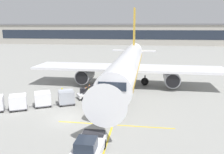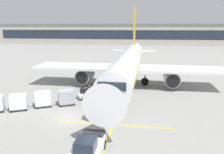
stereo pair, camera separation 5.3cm
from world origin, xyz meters
name	(u,v)px [view 1 (the left image)]	position (x,y,z in m)	size (l,w,h in m)	color
ground_plane	(68,118)	(0.00, 0.00, 0.00)	(600.00, 600.00, 0.00)	gray
parked_airplane	(128,65)	(5.31, 14.81, 3.56)	(31.35, 41.44, 13.82)	white
belt_loader	(91,92)	(0.86, 7.51, 0.90)	(5.06, 3.86, 3.24)	silver
baggage_cart_lead	(66,97)	(-1.66, 4.32, 1.00)	(2.78, 2.34, 1.91)	#515156
baggage_cart_second	(43,99)	(-4.34, 3.26, 1.00)	(2.78, 2.34, 1.91)	#515156
baggage_cart_third	(18,102)	(-6.74, 1.69, 1.00)	(2.78, 2.34, 1.91)	#515156
pushback_tug	(89,147)	(4.09, -6.93, 0.83)	(2.13, 4.40, 1.83)	silver
ground_crew_by_loader	(87,99)	(1.19, 3.76, 1.00)	(0.26, 0.57, 1.74)	black
ground_crew_by_carts	(89,94)	(0.87, 6.05, 1.00)	(0.36, 0.54, 1.74)	#333847
ground_crew_marshaller	(62,93)	(-2.78, 5.86, 1.00)	(0.27, 0.57, 1.74)	#333847
safety_cone_engine_keepout	(89,86)	(-0.75, 12.84, 0.29)	(0.53, 0.53, 0.61)	black
safety_cone_wingtip	(86,89)	(-0.70, 10.55, 0.38)	(0.70, 0.70, 0.79)	black
apron_guidance_line_lead_in	(126,87)	(5.09, 14.08, 0.00)	(0.20, 110.00, 0.01)	yellow
apron_guidance_line_stop_bar	(115,125)	(5.30, -0.91, 0.00)	(12.00, 0.20, 0.01)	yellow
terminal_building	(127,34)	(-2.19, 107.63, 5.52)	(143.87, 20.91, 11.14)	#A8A399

